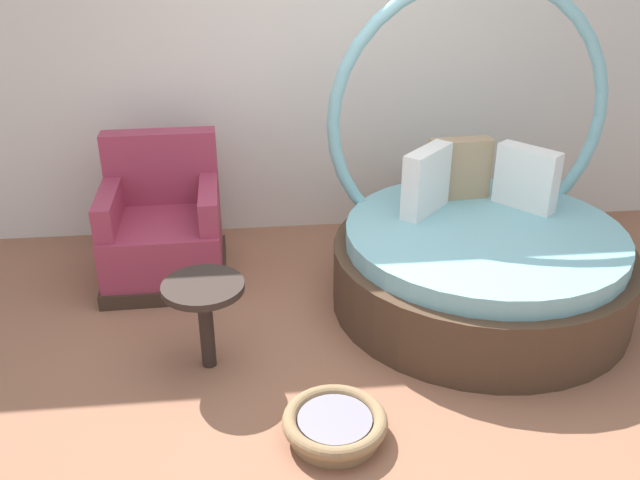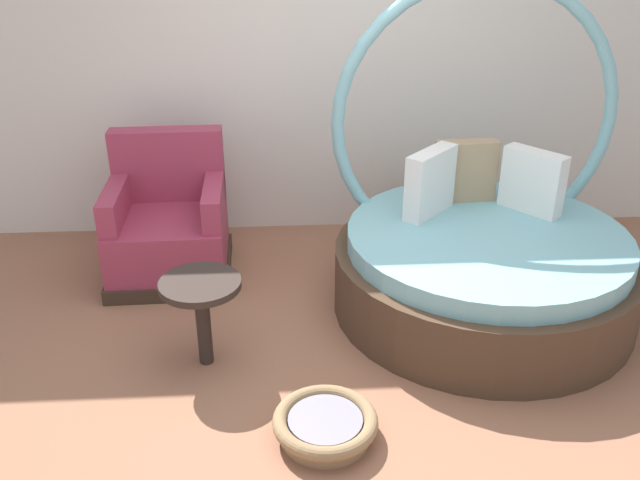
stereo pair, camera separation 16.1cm
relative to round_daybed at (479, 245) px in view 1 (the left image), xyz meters
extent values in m
cube|color=#936047|center=(-0.91, -0.77, -0.39)|extent=(8.00, 8.00, 0.02)
cube|color=silver|center=(-0.91, 1.26, 1.05)|extent=(8.00, 0.12, 2.85)
cylinder|color=#473323|center=(0.00, -0.08, -0.17)|extent=(1.85, 1.85, 0.41)
cylinder|color=#7AB7C1|center=(0.00, -0.08, 0.10)|extent=(1.70, 1.70, 0.12)
torus|color=#7AB7C1|center=(0.00, 0.43, 0.68)|extent=(1.84, 0.08, 1.84)
cube|color=white|center=(0.35, 0.22, 0.36)|extent=(0.35, 0.38, 0.40)
cube|color=tan|center=(-0.03, 0.42, 0.36)|extent=(0.41, 0.15, 0.40)
cube|color=white|center=(-0.31, 0.21, 0.37)|extent=(0.37, 0.39, 0.42)
cube|color=#38281E|center=(-2.01, 0.48, -0.33)|extent=(0.82, 0.82, 0.10)
cube|color=#99334C|center=(-2.01, 0.48, -0.11)|extent=(0.78, 0.78, 0.34)
cube|color=#99334C|center=(-2.02, 0.79, 0.31)|extent=(0.76, 0.18, 0.50)
cube|color=#99334C|center=(-2.33, 0.47, 0.17)|extent=(0.14, 0.69, 0.22)
cube|color=#99334C|center=(-1.69, 0.49, 0.17)|extent=(0.14, 0.69, 0.22)
cylinder|color=#8E704C|center=(-1.06, -1.19, -0.35)|extent=(0.44, 0.44, 0.06)
torus|color=#8E704C|center=(-1.06, -1.19, -0.28)|extent=(0.51, 0.51, 0.07)
cylinder|color=gray|center=(-1.06, -1.19, -0.29)|extent=(0.36, 0.36, 0.05)
cylinder|color=#2D231E|center=(-1.68, -0.55, -0.14)|extent=(0.08, 0.08, 0.48)
cylinder|color=#2D231E|center=(-1.68, -0.55, 0.12)|extent=(0.44, 0.44, 0.04)
camera|label=1|loc=(-1.40, -3.73, 1.96)|focal=38.57mm
camera|label=2|loc=(-1.24, -3.74, 1.96)|focal=38.57mm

